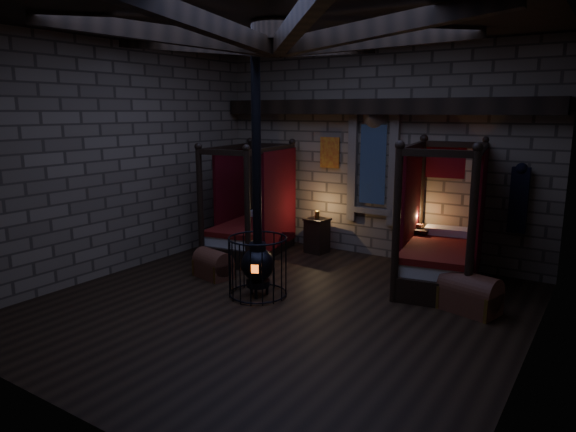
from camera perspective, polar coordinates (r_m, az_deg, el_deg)
The scene contains 8 objects.
room at distance 7.61m, azimuth -0.93°, elevation 17.45°, with size 7.02×7.02×4.29m.
bed_left at distance 10.82m, azimuth -4.05°, elevation -1.28°, with size 1.47×2.32×2.27m.
bed_right at distance 9.30m, azimuth 16.64°, elevation -3.67°, with size 1.58×2.48×2.42m.
trunk_left at distance 9.43m, azimuth -8.32°, elevation -5.41°, with size 0.79×0.59×0.52m.
trunk_right at distance 8.24m, azimuth 19.53°, elevation -8.20°, with size 0.94×0.72×0.61m.
nightstand_left at distance 10.92m, azimuth 3.24°, elevation -2.12°, with size 0.50×0.48×0.90m.
nightstand_right at distance 10.09m, azimuth 14.05°, elevation -3.44°, with size 0.51×0.49×0.87m.
stove at distance 8.34m, azimuth -3.38°, elevation -4.90°, with size 0.96×0.96×4.05m.
Camera 1 is at (4.24, -6.18, 2.97)m, focal length 32.00 mm.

